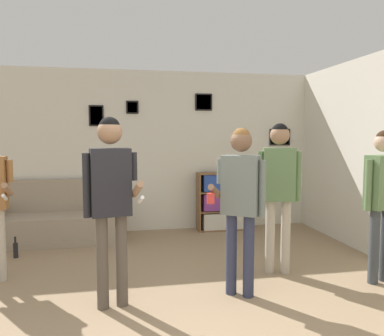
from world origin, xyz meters
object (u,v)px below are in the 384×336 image
(person_watcher_holding_cup, at_px, (240,194))
(person_spectator_far_right, at_px, (382,190))
(person_spectator_near_bookshelf, at_px, (279,181))
(bookshelf, at_px, (222,201))
(couch, at_px, (61,221))
(person_player_foreground_center, at_px, (111,190))
(bottle_on_floor, at_px, (16,250))

(person_watcher_holding_cup, xyz_separation_m, person_spectator_far_right, (1.63, 0.04, -0.01))
(person_watcher_holding_cup, distance_m, person_spectator_near_bookshelf, 0.82)
(bookshelf, distance_m, person_spectator_far_right, 2.85)
(couch, distance_m, person_watcher_holding_cup, 3.29)
(couch, bearing_deg, person_player_foreground_center, -71.31)
(person_spectator_far_right, bearing_deg, person_spectator_near_bookshelf, 154.28)
(person_spectator_near_bookshelf, distance_m, bottle_on_floor, 3.53)
(couch, height_order, person_player_foreground_center, person_player_foreground_center)
(couch, height_order, person_spectator_far_right, person_spectator_far_right)
(person_watcher_holding_cup, bearing_deg, bookshelf, 78.30)
(person_spectator_far_right, bearing_deg, person_watcher_holding_cup, -178.51)
(person_spectator_near_bookshelf, bearing_deg, bottle_on_floor, 160.11)
(couch, distance_m, bookshelf, 2.65)
(bookshelf, bearing_deg, person_player_foreground_center, -124.28)
(couch, height_order, bookshelf, bookshelf)
(person_player_foreground_center, height_order, person_spectator_near_bookshelf, person_player_foreground_center)
(couch, distance_m, person_spectator_near_bookshelf, 3.42)
(person_watcher_holding_cup, relative_size, bottle_on_floor, 5.96)
(person_player_foreground_center, xyz_separation_m, person_spectator_far_right, (2.89, 0.07, -0.09))
(person_watcher_holding_cup, relative_size, person_spectator_near_bookshelf, 0.96)
(person_spectator_far_right, xyz_separation_m, bottle_on_floor, (-4.18, 1.63, -0.92))
(person_spectator_near_bookshelf, height_order, bottle_on_floor, person_spectator_near_bookshelf)
(person_spectator_far_right, distance_m, bottle_on_floor, 4.58)
(bookshelf, xyz_separation_m, person_spectator_far_right, (1.08, -2.58, 0.54))
(bookshelf, relative_size, person_spectator_near_bookshelf, 0.56)
(bookshelf, height_order, bottle_on_floor, bookshelf)
(bookshelf, xyz_separation_m, person_player_foreground_center, (-1.80, -2.64, 0.62))
(person_player_foreground_center, height_order, person_spectator_far_right, person_player_foreground_center)
(person_player_foreground_center, relative_size, person_spectator_near_bookshelf, 1.02)
(couch, bearing_deg, person_spectator_near_bookshelf, -34.98)
(person_spectator_near_bookshelf, height_order, person_spectator_far_right, person_spectator_near_bookshelf)
(bookshelf, height_order, person_spectator_far_right, person_spectator_far_right)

